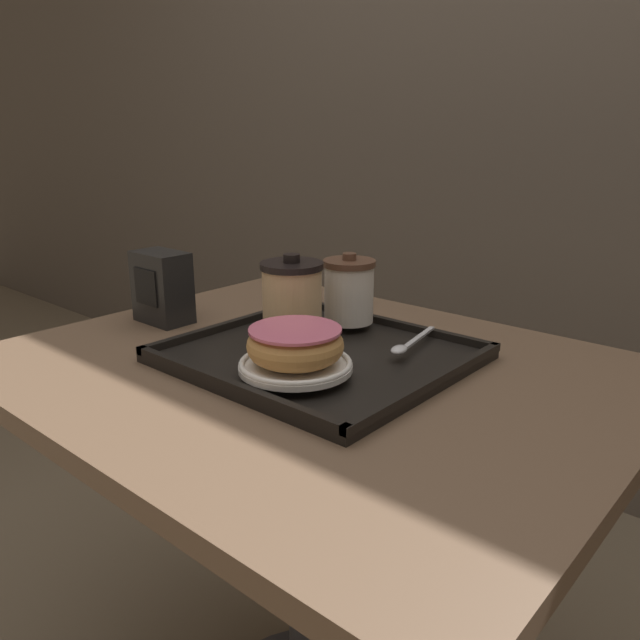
{
  "coord_description": "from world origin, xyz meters",
  "views": [
    {
      "loc": [
        0.59,
        -0.65,
        1.05
      ],
      "look_at": [
        0.0,
        0.02,
        0.77
      ],
      "focal_mm": 35.0,
      "sensor_mm": 36.0,
      "label": 1
    }
  ],
  "objects_px": {
    "coffee_cup_rear": "(349,290)",
    "donut_chocolate_glazed": "(295,344)",
    "spoon": "(405,346)",
    "napkin_dispenser": "(162,287)",
    "coffee_cup_front": "(292,298)"
  },
  "relations": [
    {
      "from": "coffee_cup_rear",
      "to": "donut_chocolate_glazed",
      "type": "height_order",
      "value": "coffee_cup_rear"
    },
    {
      "from": "coffee_cup_rear",
      "to": "spoon",
      "type": "height_order",
      "value": "coffee_cup_rear"
    },
    {
      "from": "spoon",
      "to": "donut_chocolate_glazed",
      "type": "bearing_deg",
      "value": -31.78
    },
    {
      "from": "coffee_cup_rear",
      "to": "spoon",
      "type": "bearing_deg",
      "value": -19.35
    },
    {
      "from": "coffee_cup_rear",
      "to": "spoon",
      "type": "xyz_separation_m",
      "value": [
        0.15,
        -0.05,
        -0.05
      ]
    },
    {
      "from": "coffee_cup_rear",
      "to": "napkin_dispenser",
      "type": "distance_m",
      "value": 0.34
    },
    {
      "from": "coffee_cup_rear",
      "to": "napkin_dispenser",
      "type": "bearing_deg",
      "value": -151.86
    },
    {
      "from": "coffee_cup_rear",
      "to": "napkin_dispenser",
      "type": "relative_size",
      "value": 0.91
    },
    {
      "from": "coffee_cup_front",
      "to": "napkin_dispenser",
      "type": "xyz_separation_m",
      "value": [
        -0.27,
        -0.05,
        -0.02
      ]
    },
    {
      "from": "donut_chocolate_glazed",
      "to": "napkin_dispenser",
      "type": "bearing_deg",
      "value": 171.12
    },
    {
      "from": "napkin_dispenser",
      "to": "spoon",
      "type": "bearing_deg",
      "value": 13.52
    },
    {
      "from": "donut_chocolate_glazed",
      "to": "coffee_cup_rear",
      "type": "bearing_deg",
      "value": 110.88
    },
    {
      "from": "spoon",
      "to": "napkin_dispenser",
      "type": "bearing_deg",
      "value": -87.07
    },
    {
      "from": "coffee_cup_front",
      "to": "napkin_dispenser",
      "type": "bearing_deg",
      "value": -169.28
    },
    {
      "from": "coffee_cup_rear",
      "to": "napkin_dispenser",
      "type": "height_order",
      "value": "coffee_cup_rear"
    }
  ]
}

